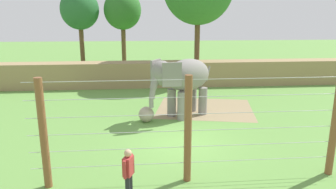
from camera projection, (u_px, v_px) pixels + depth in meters
ground_plane at (181, 142)px, 13.53m from camera, size 120.00×120.00×0.00m
dirt_patch at (205, 108)px, 18.50m from camera, size 6.38×5.71×0.01m
embankment_wall at (162, 74)px, 24.43m from camera, size 36.00×1.80×1.92m
elephant at (183, 78)px, 16.54m from camera, size 3.85×3.21×3.20m
enrichment_ball at (146, 114)px, 16.06m from camera, size 0.80×0.80×0.80m
cable_fence at (193, 129)px, 9.94m from camera, size 10.45×0.24×3.57m
zookeeper at (129, 173)px, 8.90m from camera, size 0.34×0.59×1.67m
tree_far_left at (80, 10)px, 29.93m from camera, size 3.68×3.68×7.96m
tree_left_of_centre at (123, 11)px, 30.37m from camera, size 3.64×3.64×7.90m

